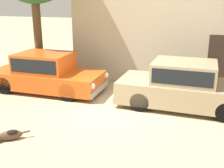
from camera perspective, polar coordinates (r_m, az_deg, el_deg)
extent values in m
plane|color=tan|center=(8.53, -1.76, -6.04)|extent=(80.00, 80.00, 0.00)
cube|color=#D15619|center=(10.74, -13.37, 1.02)|extent=(4.27, 1.82, 0.61)
cube|color=#D15619|center=(10.61, -13.80, 4.40)|extent=(1.97, 1.55, 0.69)
cube|color=black|center=(10.61, -13.81, 4.45)|extent=(1.81, 1.58, 0.48)
cube|color=#999BA0|center=(9.92, -2.72, -1.05)|extent=(0.13, 1.76, 0.20)
cube|color=#999BA0|center=(11.99, -22.03, 0.92)|extent=(0.13, 1.76, 0.20)
sphere|color=silver|center=(10.46, -1.25, 1.83)|extent=(0.20, 0.20, 0.20)
sphere|color=silver|center=(9.17, -4.10, -0.44)|extent=(0.20, 0.20, 0.20)
cube|color=red|center=(12.49, -20.00, 3.41)|extent=(0.04, 0.18, 0.18)
cylinder|color=black|center=(10.90, -5.40, 0.92)|extent=(0.64, 0.20, 0.64)
cylinder|color=black|center=(9.52, -9.08, -1.66)|extent=(0.64, 0.20, 0.64)
cylinder|color=black|center=(12.09, -16.65, 1.90)|extent=(0.64, 0.20, 0.64)
cylinder|color=black|center=(10.87, -21.25, -0.26)|extent=(0.64, 0.20, 0.64)
cube|color=tan|center=(9.15, 14.66, -1.63)|extent=(4.21, 1.92, 0.70)
cube|color=tan|center=(8.96, 14.71, 2.46)|extent=(1.96, 1.62, 0.65)
cube|color=black|center=(8.96, 14.72, 2.52)|extent=(1.80, 1.64, 0.45)
cube|color=#999BA0|center=(9.58, 2.17, -1.72)|extent=(0.16, 1.79, 0.20)
cube|color=red|center=(10.18, 3.51, 1.85)|extent=(0.04, 0.18, 0.18)
cube|color=red|center=(8.73, 0.67, -0.76)|extent=(0.04, 0.18, 0.18)
cylinder|color=black|center=(9.99, 22.14, -1.97)|extent=(0.61, 0.21, 0.60)
cylinder|color=black|center=(10.13, 7.93, -0.56)|extent=(0.61, 0.21, 0.60)
cylinder|color=black|center=(8.63, 5.77, -3.69)|extent=(0.61, 0.21, 0.60)
cube|color=#38281E|center=(11.14, 21.87, 3.97)|extent=(1.10, 0.02, 2.10)
ellipsoid|color=brown|center=(7.41, -20.33, -9.93)|extent=(0.61, 0.53, 0.24)
ellipsoid|color=black|center=(7.38, -20.03, -9.43)|extent=(0.38, 0.36, 0.13)
cylinder|color=brown|center=(7.39, -17.42, -9.43)|extent=(0.20, 0.17, 0.07)
cylinder|color=brown|center=(11.95, -15.00, 8.85)|extent=(0.34, 0.34, 3.49)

